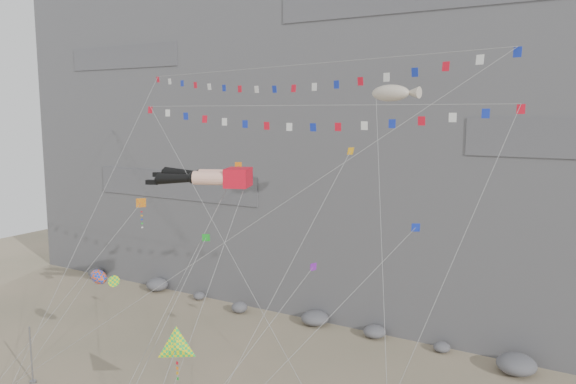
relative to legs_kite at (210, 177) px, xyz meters
The scene contains 15 objects.
cliff 28.92m from the legs_kite, 84.45° to the left, with size 80.00×28.00×50.00m, color slate.
talus_boulders 19.03m from the legs_kite, 77.69° to the left, with size 60.00×3.00×1.20m, color slate, non-canonical shape.
anchor_pole_left 18.58m from the legs_kite, 139.03° to the right, with size 0.12×0.12×4.35m, color gray.
legs_kite is the anchor object (origin of this frame).
flag_banner_upper 9.94m from the legs_kite, 42.86° to the left, with size 34.22×18.46×30.96m.
flag_banner_lower 9.04m from the legs_kite, ahead, with size 28.06×8.27×23.29m.
harlequin_kite 6.65m from the legs_kite, 169.01° to the right, with size 7.43×9.55×16.74m.
fish_windsock 11.05m from the legs_kite, 139.21° to the right, with size 6.17×5.61×9.91m.
delta_kite 13.52m from the legs_kite, 64.10° to the right, with size 2.40×5.21×7.98m.
blimp_windsock 14.55m from the legs_kite, 26.79° to the left, with size 7.39×13.62×25.22m.
small_kite_a 2.65m from the legs_kite, 77.28° to the left, with size 1.31×14.46×20.92m.
small_kite_b 10.73m from the legs_kite, ahead, with size 4.72×10.87×14.66m.
small_kite_c 4.95m from the legs_kite, 61.56° to the right, with size 1.20×9.84×14.31m.
small_kite_d 10.57m from the legs_kite, 13.03° to the left, with size 4.77×13.61×21.94m.
small_kite_e 15.91m from the legs_kite, ahead, with size 10.32×10.32×18.84m.
Camera 1 is at (23.51, -27.97, 19.93)m, focal length 35.00 mm.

